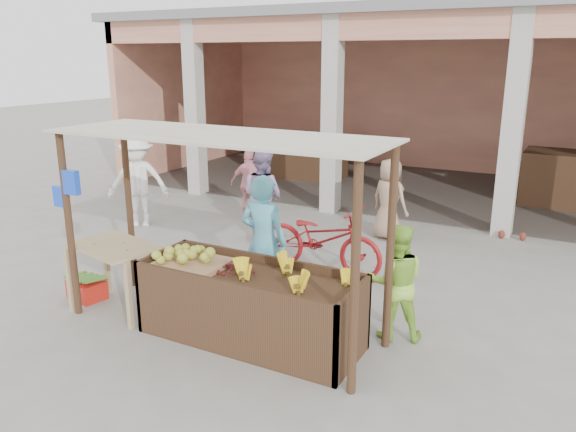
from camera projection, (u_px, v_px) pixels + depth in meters
The scene contains 19 objects.
ground at pixel (216, 330), 6.84m from camera, with size 60.00×60.00×0.00m, color gray.
market_building at pixel (427, 78), 13.64m from camera, with size 14.40×6.40×4.20m.
fruit_stall at pixel (250, 308), 6.50m from camera, with size 2.60×0.95×0.80m, color #462D1C.
stall_awning at pixel (212, 170), 6.35m from camera, with size 4.09×1.35×2.39m.
banana_heap at pixel (291, 274), 6.15m from camera, with size 1.22×0.66×0.22m, color yellow, non-canonical shape.
melon_tray at pixel (191, 259), 6.67m from camera, with size 0.80×0.69×0.21m.
berry_heap at pixel (236, 267), 6.46m from camera, with size 0.47×0.38×0.15m, color maroon.
side_table at pixel (115, 255), 7.18m from camera, with size 1.26×0.98×0.90m.
papaya_pile at pixel (113, 237), 7.11m from camera, with size 0.69×0.39×0.20m, color #3F842B, non-canonical shape.
red_crate at pixel (87, 289), 7.71m from camera, with size 0.49×0.35×0.26m, color red.
plantain_bundle at pixel (86, 278), 7.66m from camera, with size 0.39×0.27×0.08m, color #538C32, non-canonical shape.
produce_sacks at pixel (514, 224), 10.11m from camera, with size 0.80×0.50×0.61m.
vendor_blue at pixel (264, 238), 7.27m from camera, with size 0.71×0.52×1.90m, color #58BCDA.
vendor_green at pixel (396, 279), 6.48m from camera, with size 0.71×0.41×1.47m, color #98D140.
motorcycle at pixel (322, 237), 8.57m from camera, with size 2.09×0.72×1.09m, color maroon.
shopper_a at pixel (138, 177), 10.81m from camera, with size 1.24×0.62×1.94m, color white.
shopper_b at pixel (250, 182), 11.37m from camera, with size 0.89×0.47×1.51m, color pink.
shopper_c at pixel (390, 195), 10.04m from camera, with size 0.79×0.51×1.63m, color tan.
shopper_f at pixel (262, 191), 10.03m from camera, with size 0.87×0.50×1.78m, color #917BA5.
Camera 1 is at (3.70, -5.04, 3.22)m, focal length 35.00 mm.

